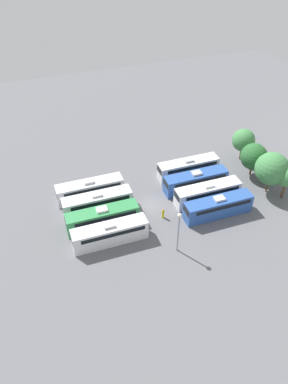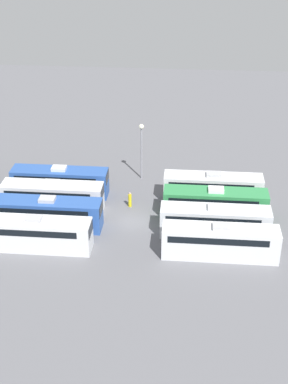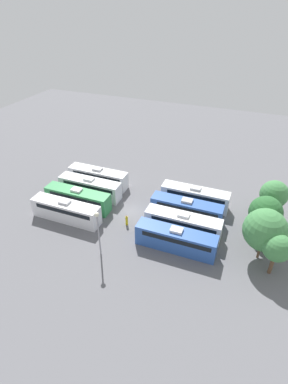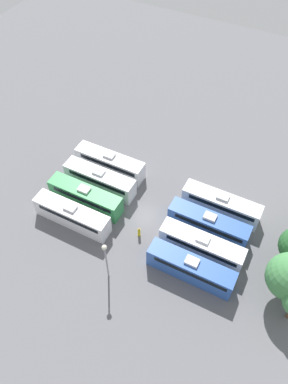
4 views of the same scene
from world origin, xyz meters
The scene contains 16 objects.
ground_plane centered at (0.00, 0.00, 0.00)m, with size 116.38×116.38×0.00m, color slate.
bus_0 centered at (-5.28, -8.71, 1.67)m, with size 2.46×10.84×3.40m.
bus_1 centered at (-1.74, -8.34, 1.67)m, with size 2.46×10.84×3.40m.
bus_2 centered at (1.87, -8.45, 1.67)m, with size 2.46×10.84×3.40m.
bus_3 centered at (5.37, -8.30, 1.67)m, with size 2.46×10.84×3.40m.
bus_4 centered at (-5.47, 8.82, 1.67)m, with size 2.46×10.84×3.40m.
bus_5 centered at (-1.64, 8.44, 1.67)m, with size 2.46×10.84×3.40m.
bus_6 centered at (1.88, 8.86, 1.67)m, with size 2.46×10.84×3.40m.
bus_7 centered at (5.38, 8.86, 1.67)m, with size 2.46×10.84×3.40m.
worker_person centered at (3.21, 0.66, 0.81)m, with size 0.36×0.36×1.74m.
light_pole centered at (10.10, 0.02, 4.78)m, with size 0.60×0.60×6.93m.
tree_0 centered at (-6.85, 20.21, 4.04)m, with size 4.14×4.14×6.13m.
tree_1 centered at (-1.95, 19.30, 3.86)m, with size 4.57×4.57×6.15m.
tree_2 centered at (0.64, 20.39, 3.69)m, with size 3.48×3.48×5.47m.
tree_3 centered at (3.02, 19.31, 4.64)m, with size 5.41×5.41×7.35m.
tree_4 centered at (5.19, 20.85, 4.16)m, with size 3.43×3.43×5.92m.
Camera 3 is at (34.61, 15.88, 28.58)m, focal length 28.00 mm.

